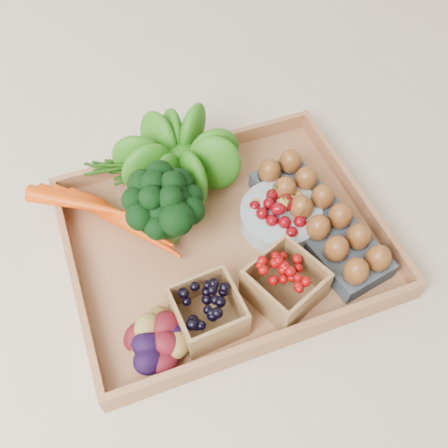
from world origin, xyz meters
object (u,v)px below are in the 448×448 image
object	(u,v)px
broccoli	(166,219)
cherry_bowl	(280,217)
tray	(224,241)
egg_carton	(318,222)

from	to	relation	value
broccoli	cherry_bowl	distance (m)	0.21
tray	cherry_bowl	size ratio (longest dim) A/B	3.67
broccoli	cherry_bowl	size ratio (longest dim) A/B	0.96
cherry_bowl	egg_carton	size ratio (longest dim) A/B	0.49
broccoli	cherry_bowl	world-z (taller)	broccoli
broccoli	cherry_bowl	bearing A→B (deg)	-11.90
broccoli	cherry_bowl	xyz separation A→B (m)	(0.20, -0.04, -0.04)
tray	broccoli	bearing A→B (deg)	157.55
cherry_bowl	broccoli	bearing A→B (deg)	168.10
cherry_bowl	egg_carton	xyz separation A→B (m)	(0.06, -0.03, -0.00)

